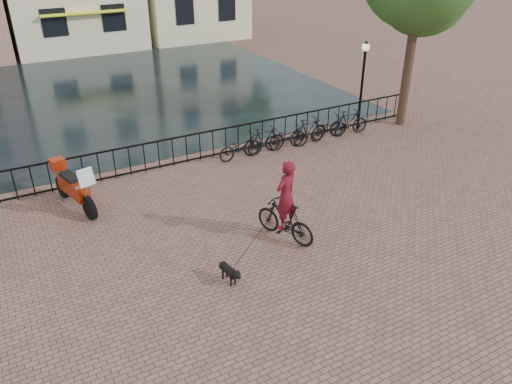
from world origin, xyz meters
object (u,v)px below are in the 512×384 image
lamp_post (363,72)px  motorcycle (73,183)px  cyclist (286,206)px  dog (229,273)px

lamp_post → motorcycle: lamp_post is taller
cyclist → dog: 2.41m
motorcycle → cyclist: bearing=-57.9°
lamp_post → cyclist: size_ratio=1.31×
dog → motorcycle: 5.80m
cyclist → dog: (-2.09, -0.92, -0.74)m
dog → motorcycle: (-2.41, 5.24, 0.57)m
cyclist → lamp_post: bearing=-162.3°
dog → cyclist: bearing=15.3°
cyclist → motorcycle: (-4.51, 4.32, -0.17)m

